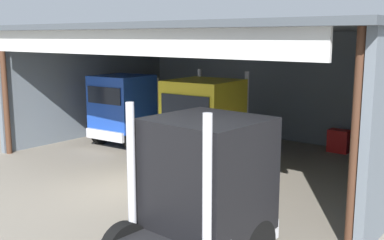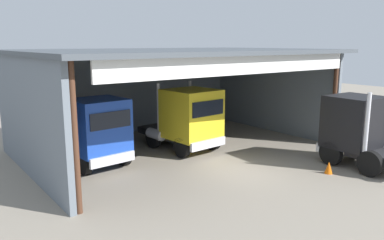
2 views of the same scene
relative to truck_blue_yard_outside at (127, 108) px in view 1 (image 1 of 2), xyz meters
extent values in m
plane|color=gray|center=(4.86, -4.72, -1.71)|extent=(80.00, 80.00, 0.00)
cube|color=slate|center=(4.86, 5.48, 0.92)|extent=(15.50, 0.24, 5.26)
cube|color=slate|center=(-2.89, 0.38, 0.92)|extent=(0.24, 10.20, 5.26)
cube|color=#474E55|center=(4.86, 0.02, 3.65)|extent=(16.10, 10.91, 0.20)
cylinder|color=#4C2D1E|center=(-2.64, -4.57, 0.92)|extent=(0.24, 0.24, 5.26)
cylinder|color=#4C2D1E|center=(12.36, -4.57, 0.92)|extent=(0.24, 0.24, 5.26)
cube|color=white|center=(4.86, -5.00, 3.20)|extent=(13.95, 0.12, 0.90)
cube|color=#1E47B7|center=(0.04, -0.31, 0.31)|extent=(2.49, 2.46, 2.51)
cube|color=black|center=(0.13, -1.47, 0.75)|extent=(1.98, 0.20, 0.75)
cube|color=silver|center=(0.13, -1.50, -1.05)|extent=(2.22, 0.32, 0.44)
cube|color=#232326|center=(-0.09, 1.57, -1.02)|extent=(1.99, 3.54, 0.36)
cylinder|color=silver|center=(1.00, 1.06, 0.10)|extent=(0.18, 0.18, 2.59)
cylinder|color=silver|center=(-1.09, 0.91, 0.10)|extent=(0.18, 0.18, 2.59)
cylinder|color=silver|center=(-1.11, 1.19, -0.90)|extent=(0.64, 1.24, 0.56)
cylinder|color=black|center=(1.09, -0.69, -1.20)|extent=(0.37, 1.05, 1.03)
cylinder|color=black|center=(-0.94, -0.84, -1.20)|extent=(0.37, 1.05, 1.03)
cylinder|color=black|center=(0.92, 1.64, -1.20)|extent=(0.37, 1.05, 1.03)
cylinder|color=black|center=(-1.10, 1.50, -1.20)|extent=(0.37, 1.05, 1.03)
cube|color=yellow|center=(5.13, -0.75, 0.37)|extent=(2.67, 2.70, 2.60)
cube|color=black|center=(5.22, -2.03, 0.83)|extent=(2.12, 0.21, 0.78)
cube|color=silver|center=(5.22, -2.06, -1.02)|extent=(2.37, 0.33, 0.44)
cube|color=#232326|center=(4.98, 1.26, -0.99)|extent=(2.13, 3.78, 0.36)
cylinder|color=silver|center=(6.14, 0.74, 0.40)|extent=(0.18, 0.18, 3.14)
cylinder|color=silver|center=(3.91, 0.58, 0.40)|extent=(0.18, 0.18, 3.14)
cylinder|color=silver|center=(3.88, 0.88, -0.87)|extent=(0.65, 1.24, 0.56)
cylinder|color=black|center=(6.26, -1.17, -1.17)|extent=(0.38, 1.10, 1.08)
cylinder|color=black|center=(4.07, -1.33, -1.17)|extent=(0.38, 1.10, 1.08)
cylinder|color=black|center=(6.08, 1.34, -1.17)|extent=(0.38, 1.10, 1.08)
cylinder|color=black|center=(3.89, 1.18, -1.17)|extent=(0.38, 1.10, 1.08)
cube|color=black|center=(10.07, -7.17, 0.36)|extent=(2.42, 2.35, 2.50)
cube|color=black|center=(10.12, -6.03, 0.80)|extent=(1.96, 0.16, 0.75)
cube|color=silver|center=(10.12, -6.00, -0.98)|extent=(2.20, 0.27, 0.44)
cylinder|color=silver|center=(8.97, -8.39, 0.43)|extent=(0.18, 0.18, 3.13)
cylinder|color=silver|center=(11.04, -8.49, 0.43)|extent=(0.18, 0.18, 3.13)
cylinder|color=black|center=(9.09, -6.67, -1.13)|extent=(0.36, 1.17, 1.16)
cylinder|color=#194CB2|center=(9.93, 4.36, -1.28)|extent=(0.58, 0.58, 0.86)
cube|color=red|center=(8.56, 4.63, -1.21)|extent=(0.90, 0.60, 1.00)
cone|color=orange|center=(7.90, -7.36, -1.43)|extent=(0.36, 0.36, 0.56)
camera|label=1|loc=(15.83, -14.97, 3.33)|focal=43.22mm
camera|label=2|loc=(-7.03, -16.84, 4.07)|focal=35.99mm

